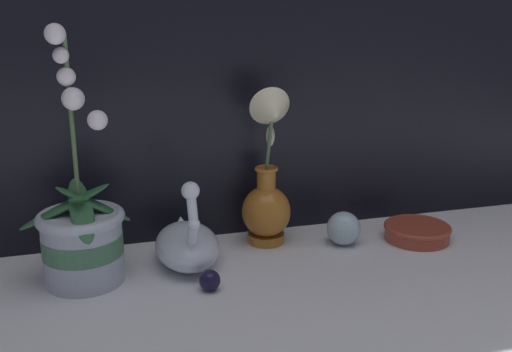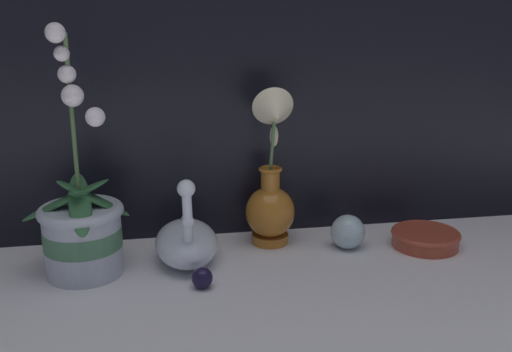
{
  "view_description": "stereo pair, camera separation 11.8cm",
  "coord_description": "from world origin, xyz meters",
  "px_view_note": "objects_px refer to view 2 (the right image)",
  "views": [
    {
      "loc": [
        -0.32,
        -0.94,
        0.51
      ],
      "look_at": [
        -0.01,
        0.14,
        0.17
      ],
      "focal_mm": 42.0,
      "sensor_mm": 36.0,
      "label": 1
    },
    {
      "loc": [
        -0.2,
        -0.97,
        0.51
      ],
      "look_at": [
        -0.01,
        0.14,
        0.17
      ],
      "focal_mm": 42.0,
      "sensor_mm": 36.0,
      "label": 2
    }
  ],
  "objects_px": {
    "swan_figurine": "(186,240)",
    "blue_vase": "(271,193)",
    "amber_dish": "(425,237)",
    "glass_sphere": "(348,232)",
    "orchid_potted_plant": "(82,227)"
  },
  "relations": [
    {
      "from": "orchid_potted_plant",
      "to": "amber_dish",
      "type": "bearing_deg",
      "value": 0.98
    },
    {
      "from": "orchid_potted_plant",
      "to": "amber_dish",
      "type": "xyz_separation_m",
      "value": [
        0.7,
        0.01,
        -0.07
      ]
    },
    {
      "from": "orchid_potted_plant",
      "to": "blue_vase",
      "type": "relative_size",
      "value": 1.38
    },
    {
      "from": "blue_vase",
      "to": "amber_dish",
      "type": "height_order",
      "value": "blue_vase"
    },
    {
      "from": "orchid_potted_plant",
      "to": "glass_sphere",
      "type": "xyz_separation_m",
      "value": [
        0.54,
        0.03,
        -0.06
      ]
    },
    {
      "from": "amber_dish",
      "to": "glass_sphere",
      "type": "bearing_deg",
      "value": 173.4
    },
    {
      "from": "swan_figurine",
      "to": "amber_dish",
      "type": "height_order",
      "value": "swan_figurine"
    },
    {
      "from": "orchid_potted_plant",
      "to": "glass_sphere",
      "type": "distance_m",
      "value": 0.54
    },
    {
      "from": "swan_figurine",
      "to": "blue_vase",
      "type": "xyz_separation_m",
      "value": [
        0.18,
        0.06,
        0.07
      ]
    },
    {
      "from": "orchid_potted_plant",
      "to": "swan_figurine",
      "type": "xyz_separation_m",
      "value": [
        0.2,
        0.02,
        -0.05
      ]
    },
    {
      "from": "swan_figurine",
      "to": "glass_sphere",
      "type": "distance_m",
      "value": 0.34
    },
    {
      "from": "glass_sphere",
      "to": "amber_dish",
      "type": "height_order",
      "value": "glass_sphere"
    },
    {
      "from": "blue_vase",
      "to": "amber_dish",
      "type": "bearing_deg",
      "value": -11.82
    },
    {
      "from": "orchid_potted_plant",
      "to": "swan_figurine",
      "type": "distance_m",
      "value": 0.2
    },
    {
      "from": "swan_figurine",
      "to": "glass_sphere",
      "type": "height_order",
      "value": "swan_figurine"
    }
  ]
}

